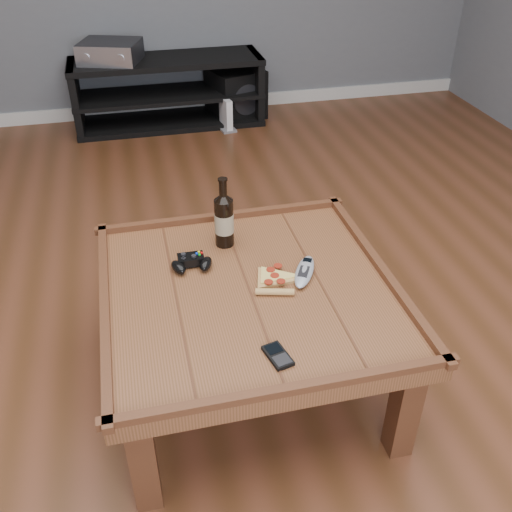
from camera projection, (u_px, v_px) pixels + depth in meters
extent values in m
plane|color=#4D2B16|center=(250.00, 380.00, 2.22)|extent=(6.00, 6.00, 0.00)
cube|color=silver|center=(167.00, 107.00, 4.59)|extent=(5.00, 0.02, 0.10)
cube|color=#583319|center=(249.00, 295.00, 1.98)|extent=(1.00, 1.00, 0.06)
cube|color=#442312|center=(143.00, 461.00, 1.69)|extent=(0.08, 0.08, 0.39)
cube|color=#442312|center=(404.00, 409.00, 1.85)|extent=(0.08, 0.08, 0.39)
cube|color=#442312|center=(129.00, 291.00, 2.36)|extent=(0.08, 0.08, 0.39)
cube|color=#442312|center=(321.00, 264.00, 2.52)|extent=(0.08, 0.08, 0.39)
cube|color=#442312|center=(223.00, 216.00, 2.35)|extent=(1.03, 0.03, 0.03)
cube|color=#442312|center=(288.00, 390.00, 1.57)|extent=(1.03, 0.03, 0.03)
cube|color=#442312|center=(380.00, 267.00, 2.05)|extent=(0.03, 1.03, 0.03)
cube|color=#442312|center=(105.00, 306.00, 1.86)|extent=(0.03, 1.03, 0.03)
cube|color=black|center=(166.00, 61.00, 4.15)|extent=(1.40, 0.45, 0.04)
cube|color=black|center=(169.00, 95.00, 4.29)|extent=(1.40, 0.45, 0.03)
cube|color=black|center=(171.00, 121.00, 4.41)|extent=(1.40, 0.45, 0.04)
cube|color=black|center=(76.00, 99.00, 4.16)|extent=(0.05, 0.44, 0.50)
cube|color=black|center=(255.00, 85.00, 4.41)|extent=(0.05, 0.44, 0.50)
cylinder|color=black|center=(224.00, 223.00, 2.14)|extent=(0.07, 0.07, 0.19)
cone|color=black|center=(223.00, 196.00, 2.08)|extent=(0.07, 0.07, 0.03)
cylinder|color=black|center=(223.00, 188.00, 2.06)|extent=(0.03, 0.03, 0.07)
cylinder|color=black|center=(223.00, 179.00, 2.04)|extent=(0.04, 0.04, 0.01)
cylinder|color=tan|center=(224.00, 223.00, 2.14)|extent=(0.07, 0.07, 0.08)
cube|color=black|center=(191.00, 260.00, 2.07)|extent=(0.10, 0.06, 0.03)
ellipsoid|color=black|center=(178.00, 267.00, 2.03)|extent=(0.07, 0.09, 0.04)
ellipsoid|color=black|center=(206.00, 264.00, 2.05)|extent=(0.07, 0.09, 0.04)
cylinder|color=black|center=(183.00, 254.00, 2.06)|extent=(0.02, 0.02, 0.01)
cylinder|color=black|center=(194.00, 256.00, 2.05)|extent=(0.02, 0.02, 0.01)
cylinder|color=yellow|center=(199.00, 252.00, 2.08)|extent=(0.01, 0.01, 0.01)
cylinder|color=red|center=(202.00, 253.00, 2.07)|extent=(0.01, 0.01, 0.01)
cylinder|color=#0C33CC|center=(197.00, 254.00, 2.07)|extent=(0.01, 0.01, 0.01)
cylinder|color=#0C9919|center=(200.00, 255.00, 2.06)|extent=(0.01, 0.01, 0.01)
cylinder|color=tan|center=(275.00, 292.00, 1.93)|extent=(0.13, 0.06, 0.02)
cylinder|color=maroon|center=(269.00, 282.00, 1.97)|extent=(0.03, 0.03, 0.00)
cylinder|color=maroon|center=(281.00, 281.00, 1.97)|extent=(0.03, 0.03, 0.00)
cylinder|color=maroon|center=(275.00, 275.00, 2.00)|extent=(0.03, 0.03, 0.00)
cylinder|color=maroon|center=(271.00, 270.00, 2.03)|extent=(0.03, 0.03, 0.00)
cylinder|color=maroon|center=(278.00, 266.00, 2.04)|extent=(0.03, 0.03, 0.00)
cube|color=black|center=(278.00, 356.00, 1.68)|extent=(0.08, 0.12, 0.01)
cube|color=black|center=(274.00, 349.00, 1.70)|extent=(0.05, 0.05, 0.00)
cube|color=black|center=(282.00, 360.00, 1.66)|extent=(0.06, 0.05, 0.00)
ellipsoid|color=#9A9FA7|center=(304.00, 272.00, 2.02)|extent=(0.15, 0.21, 0.03)
cube|color=black|center=(307.00, 260.00, 2.06)|extent=(0.04, 0.04, 0.00)
cube|color=black|center=(304.00, 271.00, 2.00)|extent=(0.06, 0.07, 0.00)
cube|color=black|center=(110.00, 51.00, 4.03)|extent=(0.48, 0.44, 0.14)
cube|color=#BABCC5|center=(103.00, 58.00, 3.90)|extent=(0.38, 0.14, 0.14)
cylinder|color=#BABCC5|center=(86.00, 58.00, 3.90)|extent=(0.05, 0.03, 0.05)
cylinder|color=#BABCC5|center=(120.00, 59.00, 3.88)|extent=(0.05, 0.03, 0.05)
cube|color=black|center=(236.00, 93.00, 4.46)|extent=(0.46, 0.46, 0.37)
cylinder|color=black|center=(247.00, 100.00, 4.33)|extent=(0.23, 0.08, 0.23)
cube|color=gray|center=(226.00, 128.00, 4.33)|extent=(0.14, 0.20, 0.02)
cube|color=white|center=(226.00, 113.00, 4.26)|extent=(0.07, 0.17, 0.22)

